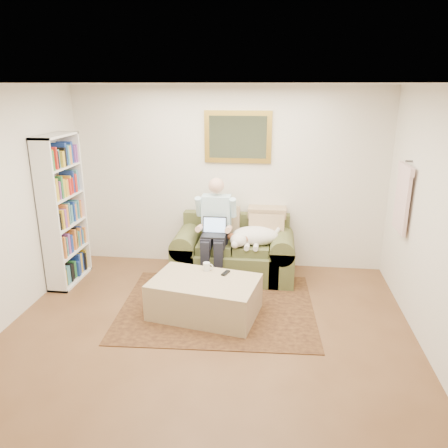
% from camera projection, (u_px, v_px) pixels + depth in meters
% --- Properties ---
extents(room_shell, '(4.51, 5.00, 2.61)m').
position_uv_depth(room_shell, '(203.00, 224.00, 4.26)').
color(room_shell, brown).
rests_on(room_shell, ground).
extents(rug, '(2.41, 1.97, 0.01)m').
position_uv_depth(rug, '(218.00, 306.00, 5.34)').
color(rug, black).
rests_on(rug, room_shell).
extents(sofa, '(1.66, 0.85, 1.00)m').
position_uv_depth(sofa, '(234.00, 256.00, 6.15)').
color(sofa, brown).
rests_on(sofa, room_shell).
extents(seated_man, '(0.55, 0.78, 1.40)m').
position_uv_depth(seated_man, '(215.00, 231.00, 5.91)').
color(seated_man, '#8CCCD8').
rests_on(seated_man, sofa).
extents(laptop, '(0.32, 0.26, 0.23)m').
position_uv_depth(laptop, '(214.00, 230.00, 5.84)').
color(laptop, black).
rests_on(laptop, seated_man).
extents(sleeping_dog, '(0.69, 0.43, 0.25)m').
position_uv_depth(sleeping_dog, '(255.00, 236.00, 5.93)').
color(sleeping_dog, white).
rests_on(sleeping_dog, sofa).
extents(ottoman, '(1.33, 0.98, 0.44)m').
position_uv_depth(ottoman, '(205.00, 297.00, 5.11)').
color(ottoman, tan).
rests_on(ottoman, room_shell).
extents(coffee_mug, '(0.08, 0.08, 0.10)m').
position_uv_depth(coffee_mug, '(207.00, 267.00, 5.29)').
color(coffee_mug, white).
rests_on(coffee_mug, ottoman).
extents(tv_remote, '(0.10, 0.16, 0.02)m').
position_uv_depth(tv_remote, '(226.00, 273.00, 5.21)').
color(tv_remote, black).
rests_on(tv_remote, ottoman).
extents(bookshelf, '(0.28, 0.80, 2.00)m').
position_uv_depth(bookshelf, '(63.00, 211.00, 5.77)').
color(bookshelf, white).
rests_on(bookshelf, room_shell).
extents(wall_mirror, '(0.94, 0.04, 0.72)m').
position_uv_depth(wall_mirror, '(238.00, 137.00, 6.06)').
color(wall_mirror, gold).
rests_on(wall_mirror, room_shell).
extents(hanging_shirt, '(0.06, 0.52, 0.90)m').
position_uv_depth(hanging_shirt, '(403.00, 195.00, 5.17)').
color(hanging_shirt, beige).
rests_on(hanging_shirt, room_shell).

